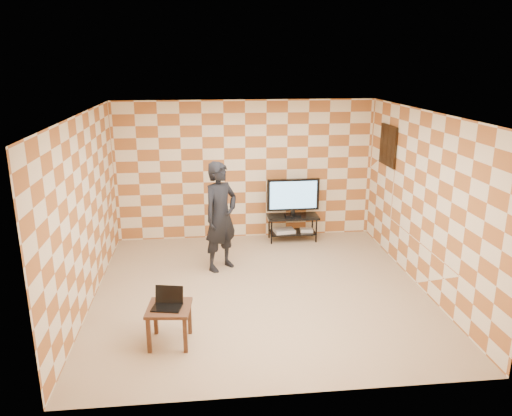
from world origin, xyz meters
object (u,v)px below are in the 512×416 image
object	(u,v)px
side_table	(169,313)
person	(221,217)
tv_stand	(293,222)
tv	(293,196)

from	to	relation	value
side_table	person	bearing A→B (deg)	72.02
tv_stand	person	distance (m)	1.97
tv	side_table	distance (m)	4.15
tv	side_table	world-z (taller)	tv
person	tv	bearing A→B (deg)	0.14
tv_stand	tv	size ratio (longest dim) A/B	0.98
side_table	person	size ratio (longest dim) A/B	0.31
side_table	person	world-z (taller)	person
side_table	person	xyz separation A→B (m)	(0.74, 2.27, 0.51)
tv_stand	side_table	size ratio (longest dim) A/B	1.73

